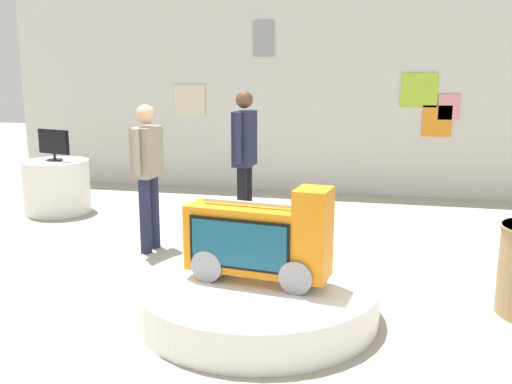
% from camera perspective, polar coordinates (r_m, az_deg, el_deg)
% --- Properties ---
extents(ground_plane, '(30.00, 30.00, 0.00)m').
position_cam_1_polar(ground_plane, '(4.87, -2.80, -10.74)').
color(ground_plane, '#A8A091').
extents(back_wall_display, '(10.01, 0.13, 3.15)m').
position_cam_1_polar(back_wall_display, '(9.05, 5.19, 9.90)').
color(back_wall_display, silver).
rests_on(back_wall_display, ground).
extents(main_display_pedestal, '(1.88, 1.88, 0.29)m').
position_cam_1_polar(main_display_pedestal, '(4.52, 0.14, -10.61)').
color(main_display_pedestal, white).
rests_on(main_display_pedestal, ground).
extents(novelty_firetruck_tv, '(1.15, 0.49, 0.76)m').
position_cam_1_polar(novelty_firetruck_tv, '(4.35, 0.37, -5.13)').
color(novelty_firetruck_tv, gray).
rests_on(novelty_firetruck_tv, main_display_pedestal).
extents(display_pedestal_center_rear, '(0.88, 0.88, 0.71)m').
position_cam_1_polar(display_pedestal_center_rear, '(8.21, -19.36, 0.53)').
color(display_pedestal_center_rear, white).
rests_on(display_pedestal_center_rear, ground).
extents(tv_on_center_rear, '(0.53, 0.21, 0.42)m').
position_cam_1_polar(tv_on_center_rear, '(8.11, -19.65, 4.60)').
color(tv_on_center_rear, black).
rests_on(tv_on_center_rear, display_pedestal_center_rear).
extents(shopper_browsing_near_truck, '(0.22, 0.56, 1.56)m').
position_cam_1_polar(shopper_browsing_near_truck, '(6.06, -10.82, 2.50)').
color(shopper_browsing_near_truck, '#1E233F').
rests_on(shopper_browsing_near_truck, ground).
extents(shopper_browsing_rear, '(0.22, 0.56, 1.68)m').
position_cam_1_polar(shopper_browsing_rear, '(6.61, -1.16, 4.08)').
color(shopper_browsing_rear, black).
rests_on(shopper_browsing_rear, ground).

